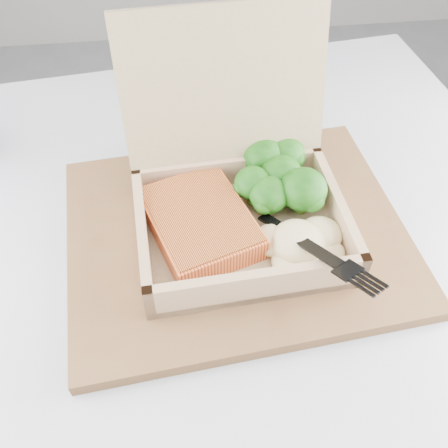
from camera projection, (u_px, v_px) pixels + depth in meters
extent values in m
cylinder|color=black|center=(214.00, 411.00, 0.83)|extent=(0.09, 0.09, 0.72)
cube|color=#AFB1B9|center=(209.00, 286.00, 0.55)|extent=(0.95, 0.95, 0.03)
cube|color=brown|center=(236.00, 234.00, 0.57)|extent=(0.40, 0.33, 0.02)
cube|color=tan|center=(241.00, 235.00, 0.55)|extent=(0.23, 0.18, 0.01)
cube|color=#A4805D|center=(143.00, 238.00, 0.52)|extent=(0.02, 0.17, 0.05)
cube|color=#A4805D|center=(336.00, 212.00, 0.55)|extent=(0.02, 0.17, 0.05)
cube|color=#A4805D|center=(258.00, 287.00, 0.48)|extent=(0.22, 0.02, 0.05)
cube|color=#A4805D|center=(228.00, 174.00, 0.59)|extent=(0.22, 0.02, 0.05)
cube|color=tan|center=(224.00, 88.00, 0.53)|extent=(0.22, 0.07, 0.17)
cube|color=orange|center=(200.00, 223.00, 0.54)|extent=(0.14, 0.16, 0.03)
ellipsoid|color=#D0BB86|center=(298.00, 242.00, 0.52)|extent=(0.09, 0.08, 0.03)
cube|color=black|center=(262.00, 204.00, 0.53)|extent=(0.07, 0.11, 0.04)
cube|color=black|center=(316.00, 256.00, 0.49)|extent=(0.04, 0.05, 0.02)
cube|color=white|center=(186.00, 142.00, 0.68)|extent=(0.09, 0.15, 0.00)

